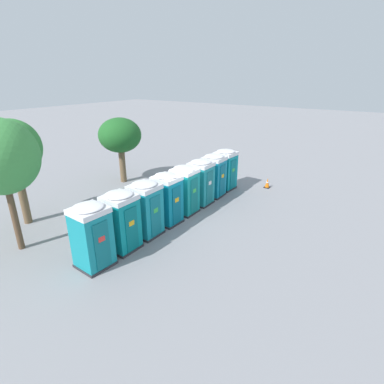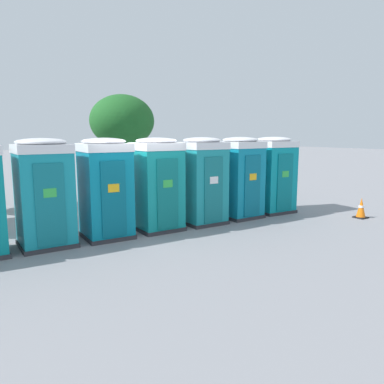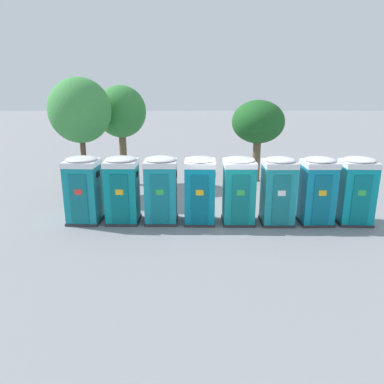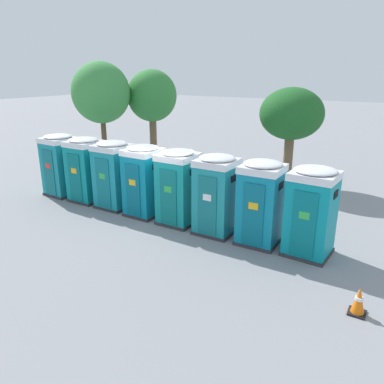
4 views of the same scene
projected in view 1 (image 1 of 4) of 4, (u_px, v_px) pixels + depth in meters
name	position (u px, v px, depth m)	size (l,w,h in m)	color
ground_plane	(173.00, 216.00, 15.57)	(120.00, 120.00, 0.00)	gray
portapotty_0	(92.00, 236.00, 11.06)	(1.29, 1.26, 2.54)	#2D2D33
portapotty_1	(121.00, 221.00, 12.19)	(1.23, 1.21, 2.54)	#2D2D33
portapotty_2	(146.00, 209.00, 13.32)	(1.23, 1.21, 2.54)	#2D2D33
portapotty_3	(167.00, 199.00, 14.41)	(1.19, 1.23, 2.54)	#2D2D33
portapotty_4	(185.00, 190.00, 15.54)	(1.19, 1.21, 2.54)	#2D2D33
portapotty_5	(201.00, 182.00, 16.64)	(1.19, 1.21, 2.54)	#2D2D33
portapotty_6	(214.00, 175.00, 17.78)	(1.21, 1.22, 2.54)	#2D2D33
portapotty_7	(225.00, 169.00, 18.92)	(1.29, 1.27, 2.54)	#2D2D33
street_tree_0	(12.00, 149.00, 13.53)	(2.52, 2.52, 5.07)	brown
street_tree_1	(0.00, 157.00, 11.22)	(2.79, 2.79, 5.42)	brown
street_tree_2	(120.00, 136.00, 19.52)	(2.77, 2.77, 4.32)	brown
traffic_cone	(267.00, 183.00, 19.39)	(0.36, 0.36, 0.64)	black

